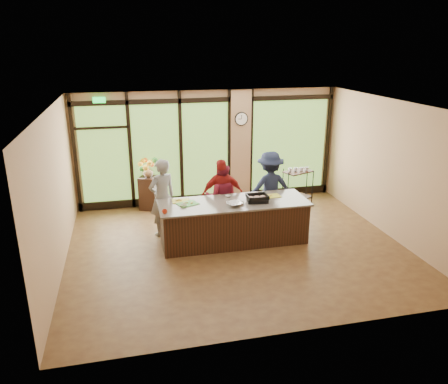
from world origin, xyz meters
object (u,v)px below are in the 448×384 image
cook_right (270,188)px  roasting_pan (257,200)px  flower_stand (149,193)px  bar_cart (298,182)px  island_base (234,223)px  cook_left (162,198)px

cook_right → roasting_pan: bearing=54.3°
flower_stand → bar_cart: bearing=15.2°
island_base → flower_stand: bearing=123.9°
flower_stand → bar_cart: size_ratio=0.84×
cook_left → roasting_pan: bearing=133.2°
island_base → roasting_pan: size_ratio=7.10×
cook_left → roasting_pan: cook_left is taller
island_base → roasting_pan: bearing=-9.3°
cook_left → cook_right: bearing=158.3°
bar_cart → roasting_pan: bearing=-153.4°
flower_stand → bar_cart: 3.93m
island_base → cook_right: cook_right is taller
roasting_pan → bar_cart: size_ratio=0.42×
island_base → cook_left: bearing=153.6°
cook_left → cook_right: size_ratio=1.00×
cook_right → roasting_pan: (-0.59, -0.92, 0.08)m
island_base → flower_stand: (-1.65, 2.45, -0.00)m
cook_left → bar_cart: (3.68, 1.15, -0.26)m
cook_left → flower_stand: bearing=-107.9°
island_base → flower_stand: size_ratio=3.56×
roasting_pan → flower_stand: (-2.14, 2.53, -0.52)m
island_base → cook_left: 1.68m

